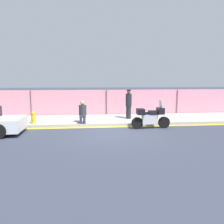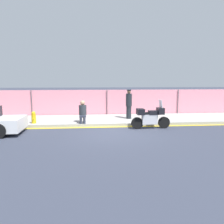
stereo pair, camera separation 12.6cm
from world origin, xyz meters
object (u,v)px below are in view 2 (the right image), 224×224
motorcycle (150,117)px  person_seated_on_curb (83,111)px  fire_hydrant (34,117)px  officer_standing (129,104)px

motorcycle → person_seated_on_curb: size_ratio=1.66×
motorcycle → person_seated_on_curb: motorcycle is taller
motorcycle → fire_hydrant: 6.38m
person_seated_on_curb → fire_hydrant: size_ratio=1.87×
motorcycle → officer_standing: officer_standing is taller
person_seated_on_curb → officer_standing: bearing=20.9°
motorcycle → person_seated_on_curb: 3.74m
officer_standing → fire_hydrant: size_ratio=2.68×
officer_standing → person_seated_on_curb: (-2.78, -1.06, -0.24)m
motorcycle → fire_hydrant: (-6.27, 1.16, -0.13)m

